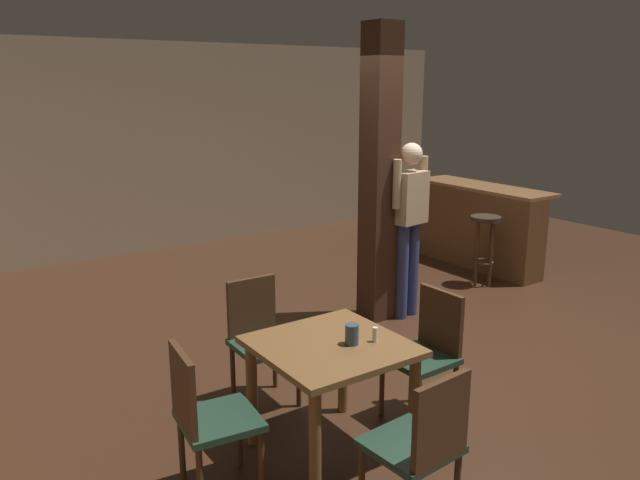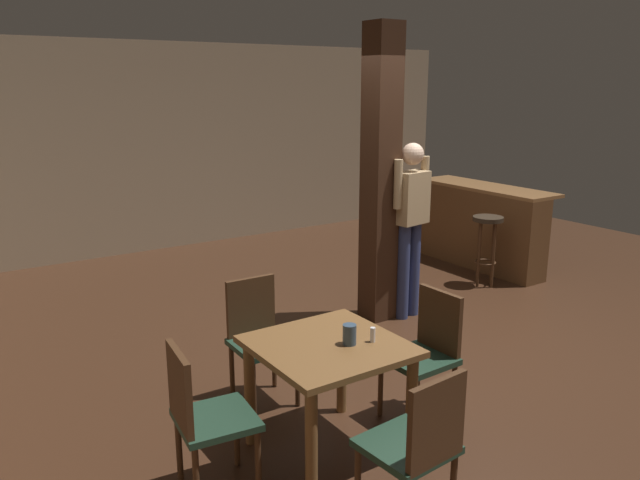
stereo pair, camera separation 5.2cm
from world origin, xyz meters
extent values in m
plane|color=#382114|center=(0.00, 0.00, 0.00)|extent=(10.80, 10.80, 0.00)
cube|color=gray|center=(0.00, 4.50, 1.40)|extent=(8.00, 0.10, 2.80)
cube|color=#382114|center=(-0.07, 0.72, 1.40)|extent=(0.28, 0.28, 2.80)
cube|color=brown|center=(-1.79, -0.93, 0.72)|extent=(0.86, 0.86, 0.04)
cylinder|color=brown|center=(-1.43, -0.57, 0.35)|extent=(0.07, 0.07, 0.70)
cylinder|color=brown|center=(-2.15, -0.57, 0.35)|extent=(0.07, 0.07, 0.70)
cylinder|color=brown|center=(-1.43, -1.29, 0.35)|extent=(0.07, 0.07, 0.70)
cylinder|color=brown|center=(-2.15, -1.29, 0.35)|extent=(0.07, 0.07, 0.70)
cube|color=#1E3828|center=(-1.83, -1.69, 0.45)|extent=(0.45, 0.45, 0.04)
cube|color=#422816|center=(-1.81, -1.88, 0.68)|extent=(0.38, 0.06, 0.45)
cylinder|color=#422816|center=(-1.67, -1.51, 0.23)|extent=(0.04, 0.04, 0.43)
cube|color=#1E3828|center=(-1.07, -0.95, 0.45)|extent=(0.43, 0.43, 0.04)
cube|color=#422816|center=(-0.88, -0.94, 0.68)|extent=(0.05, 0.38, 0.45)
cylinder|color=#422816|center=(-1.24, -1.13, 0.23)|extent=(0.04, 0.04, 0.43)
cylinder|color=#422816|center=(-1.25, -0.78, 0.23)|extent=(0.04, 0.04, 0.43)
cylinder|color=#422816|center=(-0.89, -1.12, 0.23)|extent=(0.04, 0.04, 0.43)
cylinder|color=#422816|center=(-0.90, -0.77, 0.23)|extent=(0.04, 0.04, 0.43)
cube|color=#1E3828|center=(-2.53, -0.91, 0.45)|extent=(0.46, 0.46, 0.04)
cube|color=#422816|center=(-2.72, -0.89, 0.68)|extent=(0.08, 0.38, 0.45)
cylinder|color=#422816|center=(-2.34, -0.75, 0.23)|extent=(0.04, 0.04, 0.43)
cylinder|color=#422816|center=(-2.38, -1.10, 0.23)|extent=(0.04, 0.04, 0.43)
cylinder|color=#422816|center=(-2.69, -0.71, 0.23)|extent=(0.04, 0.04, 0.43)
cube|color=#1E3828|center=(-1.82, -0.16, 0.45)|extent=(0.43, 0.43, 0.04)
cube|color=#422816|center=(-1.82, 0.03, 0.68)|extent=(0.38, 0.04, 0.45)
cylinder|color=#422816|center=(-1.65, -0.34, 0.23)|extent=(0.04, 0.04, 0.43)
cylinder|color=#422816|center=(-2.00, -0.34, 0.23)|extent=(0.04, 0.04, 0.43)
cylinder|color=#422816|center=(-1.65, 0.01, 0.23)|extent=(0.04, 0.04, 0.43)
cylinder|color=#422816|center=(-2.00, 0.01, 0.23)|extent=(0.04, 0.04, 0.43)
cylinder|color=#33475B|center=(-1.70, -1.01, 0.80)|extent=(0.08, 0.08, 0.13)
cylinder|color=silver|center=(-1.56, -1.06, 0.78)|extent=(0.03, 0.03, 0.09)
cube|color=tan|center=(0.20, 0.57, 1.20)|extent=(0.37, 0.25, 0.50)
sphere|color=beige|center=(0.20, 0.57, 1.61)|extent=(0.24, 0.24, 0.21)
cylinder|color=navy|center=(0.28, 0.58, 0.47)|extent=(0.14, 0.14, 0.95)
cylinder|color=navy|center=(0.12, 0.56, 0.47)|extent=(0.14, 0.14, 0.95)
cylinder|color=tan|center=(0.39, 0.60, 1.35)|extent=(0.09, 0.09, 0.46)
cylinder|color=tan|center=(0.00, 0.54, 1.35)|extent=(0.09, 0.09, 0.46)
cube|color=brown|center=(2.20, 1.42, 1.00)|extent=(0.56, 1.86, 0.04)
cube|color=brown|center=(2.10, 1.42, 0.49)|extent=(0.36, 1.86, 0.98)
cylinder|color=#2D2319|center=(1.59, 0.82, 0.78)|extent=(0.34, 0.34, 0.05)
torus|color=#422816|center=(1.59, 0.82, 0.27)|extent=(0.24, 0.24, 0.02)
cylinder|color=#422816|center=(1.59, 0.93, 0.38)|extent=(0.03, 0.03, 0.75)
cylinder|color=#422816|center=(1.59, 0.71, 0.38)|extent=(0.03, 0.03, 0.75)
cylinder|color=#422816|center=(1.70, 0.82, 0.38)|extent=(0.03, 0.03, 0.75)
cylinder|color=#422816|center=(1.48, 0.82, 0.38)|extent=(0.03, 0.03, 0.75)
camera|label=1|loc=(-3.82, -3.79, 2.27)|focal=35.00mm
camera|label=2|loc=(-3.78, -3.82, 2.27)|focal=35.00mm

